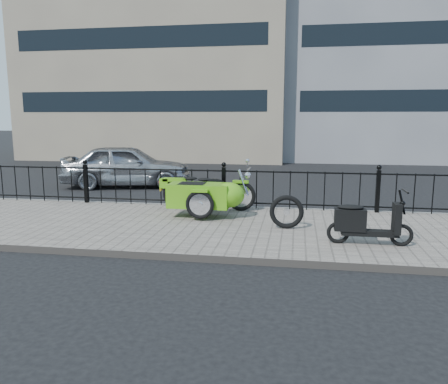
% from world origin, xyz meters
% --- Properties ---
extents(ground, '(120.00, 120.00, 0.00)m').
position_xyz_m(ground, '(0.00, 0.00, 0.00)').
color(ground, black).
rests_on(ground, ground).
extents(sidewalk, '(30.00, 3.80, 0.12)m').
position_xyz_m(sidewalk, '(0.00, -0.50, 0.06)').
color(sidewalk, '#675F57').
rests_on(sidewalk, ground).
extents(curb, '(30.00, 0.10, 0.12)m').
position_xyz_m(curb, '(0.00, 1.44, 0.06)').
color(curb, gray).
rests_on(curb, ground).
extents(iron_fence, '(14.11, 0.11, 1.08)m').
position_xyz_m(iron_fence, '(0.00, 1.30, 0.59)').
color(iron_fence, black).
rests_on(iron_fence, sidewalk).
extents(building_tan, '(14.00, 8.01, 12.00)m').
position_xyz_m(building_tan, '(-6.00, 15.99, 6.00)').
color(building_tan, gray).
rests_on(building_tan, ground).
extents(building_grey, '(12.00, 8.01, 15.00)m').
position_xyz_m(building_grey, '(7.00, 16.99, 7.50)').
color(building_grey, gray).
rests_on(building_grey, ground).
extents(motorcycle_sidecar, '(2.28, 1.48, 0.98)m').
position_xyz_m(motorcycle_sidecar, '(-0.17, 0.34, 0.59)').
color(motorcycle_sidecar, black).
rests_on(motorcycle_sidecar, sidewalk).
extents(scooter, '(1.40, 0.41, 0.95)m').
position_xyz_m(scooter, '(2.83, -1.37, 0.49)').
color(scooter, black).
rests_on(scooter, sidewalk).
extents(spare_tire, '(0.66, 0.11, 0.65)m').
position_xyz_m(spare_tire, '(1.53, -0.51, 0.45)').
color(spare_tire, black).
rests_on(spare_tire, sidewalk).
extents(sedan_car, '(4.31, 2.47, 1.38)m').
position_xyz_m(sedan_car, '(-3.75, 4.61, 0.69)').
color(sedan_car, '#A3A5AA').
rests_on(sedan_car, ground).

